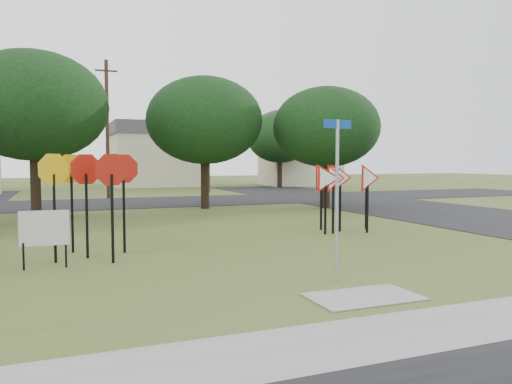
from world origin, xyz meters
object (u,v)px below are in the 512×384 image
street_name_sign (337,190)px  yield_sign_cluster (342,181)px  info_board (44,230)px  stop_sign_cluster (90,181)px

street_name_sign → yield_sign_cluster: street_name_sign is taller
yield_sign_cluster → info_board: 9.98m
street_name_sign → yield_sign_cluster: size_ratio=1.07×
yield_sign_cluster → info_board: (-9.54, -2.78, -0.88)m
street_name_sign → info_board: (-5.57, 3.51, -0.98)m
stop_sign_cluster → yield_sign_cluster: 8.67m
street_name_sign → stop_sign_cluster: bearing=134.9°
yield_sign_cluster → stop_sign_cluster: bearing=-168.2°
stop_sign_cluster → info_board: stop_sign_cluster is taller
stop_sign_cluster → info_board: bearing=-136.2°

